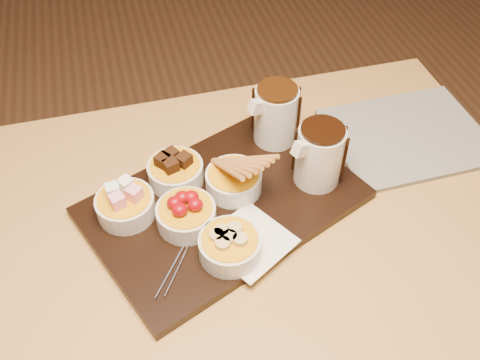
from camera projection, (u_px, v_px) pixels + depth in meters
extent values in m
cube|color=#BA8945|center=(208.00, 250.00, 0.91)|extent=(1.20, 0.80, 0.04)
cylinder|color=#BA8945|center=(374.00, 192.00, 1.51)|extent=(0.06, 0.06, 0.71)
cube|color=black|center=(224.00, 203.00, 0.95)|extent=(0.54, 0.45, 0.02)
cube|color=white|center=(250.00, 241.00, 0.88)|extent=(0.16, 0.16, 0.00)
cylinder|color=silver|center=(126.00, 206.00, 0.90)|extent=(0.10, 0.10, 0.04)
cylinder|color=silver|center=(176.00, 173.00, 0.96)|extent=(0.10, 0.10, 0.04)
cylinder|color=silver|center=(186.00, 216.00, 0.89)|extent=(0.10, 0.10, 0.04)
cylinder|color=silver|center=(234.00, 181.00, 0.94)|extent=(0.10, 0.10, 0.04)
cylinder|color=silver|center=(230.00, 247.00, 0.85)|extent=(0.10, 0.10, 0.04)
cylinder|color=silver|center=(319.00, 156.00, 0.93)|extent=(0.11, 0.11, 0.11)
cylinder|color=silver|center=(276.00, 115.00, 1.01)|extent=(0.11, 0.11, 0.11)
cube|color=beige|center=(407.00, 136.00, 1.07)|extent=(0.31, 0.25, 0.01)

